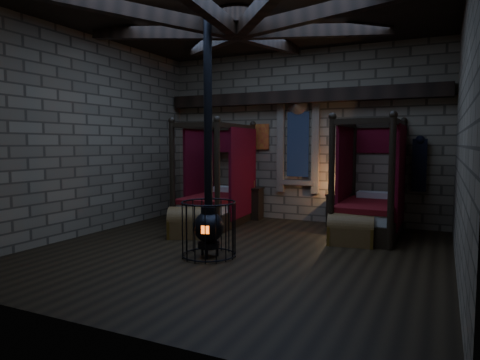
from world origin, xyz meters
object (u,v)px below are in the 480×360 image
at_px(bed_right, 370,207).
at_px(stove, 209,222).
at_px(bed_left, 217,200).
at_px(trunk_left, 190,224).
at_px(trunk_right, 351,230).

height_order(bed_right, stove, stove).
bearing_deg(bed_left, trunk_left, -85.97).
relative_size(bed_right, trunk_right, 2.65).
height_order(trunk_left, stove, stove).
xyz_separation_m(trunk_right, stove, (-2.01, -1.92, 0.32)).
relative_size(bed_right, trunk_left, 2.35).
relative_size(trunk_left, trunk_right, 1.13).
relative_size(trunk_left, stove, 0.25).
bearing_deg(trunk_left, stove, -69.03).
bearing_deg(bed_right, bed_left, -175.13).
xyz_separation_m(bed_left, trunk_right, (3.31, -0.79, -0.31)).
xyz_separation_m(trunk_left, trunk_right, (3.10, 0.76, -0.01)).
xyz_separation_m(bed_right, trunk_right, (-0.17, -1.08, -0.32)).
relative_size(bed_right, stove, 0.59).
relative_size(trunk_right, stove, 0.22).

